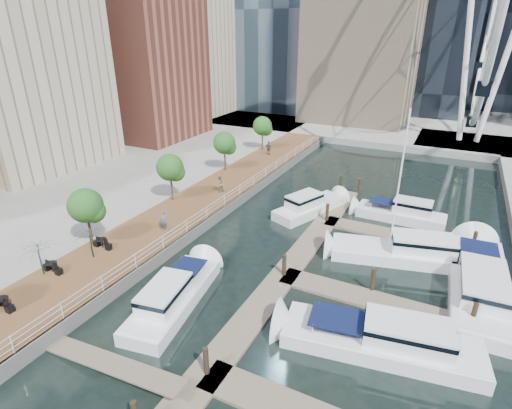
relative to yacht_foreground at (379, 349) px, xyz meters
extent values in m
plane|color=black|center=(-10.53, -3.83, 0.00)|extent=(520.00, 520.00, 0.00)
cube|color=brown|center=(-19.53, 11.17, 0.50)|extent=(6.00, 60.00, 1.00)
cube|color=#595954|center=(-16.53, 11.17, 0.50)|extent=(0.25, 60.00, 1.00)
cube|color=gray|center=(-46.53, 11.17, 0.50)|extent=(48.00, 90.00, 1.00)
cube|color=gray|center=(-10.53, 98.17, 0.50)|extent=(200.00, 114.00, 1.00)
cube|color=gray|center=(3.47, 48.17, 0.50)|extent=(14.00, 12.00, 1.00)
cube|color=#6D6051|center=(-7.53, 6.17, 0.10)|extent=(2.00, 32.00, 0.20)
cube|color=#6D6051|center=(-1.53, 4.17, 0.10)|extent=(12.00, 2.00, 0.20)
cube|color=#6D6051|center=(-1.53, 14.17, 0.10)|extent=(12.00, 2.00, 0.20)
cube|color=#BCAD8E|center=(-44.53, 12.17, 14.00)|extent=(14.00, 16.00, 26.00)
cube|color=brown|center=(-40.53, 30.17, 11.00)|extent=(12.00, 14.00, 20.00)
cube|color=#BCAD8E|center=(-46.53, 46.17, 15.00)|extent=(14.00, 16.00, 28.00)
cylinder|color=white|center=(0.97, 48.17, 14.00)|extent=(0.80, 0.80, 26.00)
cylinder|color=white|center=(5.97, 48.17, 14.00)|extent=(0.80, 0.80, 26.00)
cylinder|color=#3F2B1C|center=(-21.93, 0.17, 2.20)|extent=(0.20, 0.20, 2.40)
sphere|color=#265B1E|center=(-21.93, 0.17, 4.30)|extent=(2.60, 2.60, 2.60)
cylinder|color=#3F2B1C|center=(-21.93, 10.17, 2.20)|extent=(0.20, 0.20, 2.40)
sphere|color=#265B1E|center=(-21.93, 10.17, 4.30)|extent=(2.60, 2.60, 2.60)
cylinder|color=#3F2B1C|center=(-21.93, 20.17, 2.20)|extent=(0.20, 0.20, 2.40)
sphere|color=#265B1E|center=(-21.93, 20.17, 4.30)|extent=(2.60, 2.60, 2.60)
cylinder|color=#3F2B1C|center=(-21.93, 30.17, 2.20)|extent=(0.20, 0.20, 2.40)
sphere|color=#265B1E|center=(-21.93, 30.17, 4.30)|extent=(2.60, 2.60, 2.60)
imported|color=#51546C|center=(-18.44, 4.58, 1.89)|extent=(0.73, 0.58, 1.77)
imported|color=#7D6E56|center=(-18.89, 14.01, 1.89)|extent=(1.04, 1.09, 1.78)
imported|color=#343741|center=(-20.04, 28.25, 1.92)|extent=(1.16, 0.77, 1.83)
imported|color=#0F3A1A|center=(-21.66, -4.33, 2.20)|extent=(2.88, 2.93, 2.39)
imported|color=#0D3219|center=(-20.38, -1.19, 2.13)|extent=(2.54, 2.59, 2.26)
camera|label=1|loc=(1.57, -18.26, 16.24)|focal=28.00mm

